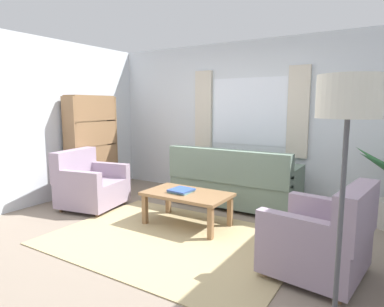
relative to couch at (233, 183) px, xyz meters
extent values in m
plane|color=gray|center=(-0.06, -1.55, -0.37)|extent=(6.24, 6.24, 0.00)
cube|color=silver|center=(-0.06, 0.71, 0.93)|extent=(5.32, 0.12, 2.60)
cube|color=silver|center=(-2.72, -1.55, 0.93)|extent=(0.12, 4.40, 2.60)
cube|color=white|center=(-0.06, 0.65, 1.08)|extent=(1.30, 0.01, 1.10)
cube|color=beige|center=(-0.89, 0.62, 1.08)|extent=(0.32, 0.06, 1.40)
cube|color=beige|center=(0.77, 0.62, 1.08)|extent=(0.32, 0.06, 1.40)
cube|color=tan|center=(-0.06, -1.55, -0.36)|extent=(2.77, 2.01, 0.01)
cube|color=slate|center=(0.00, 0.07, -0.12)|extent=(1.90, 0.80, 0.38)
cube|color=slate|center=(0.00, -0.25, 0.31)|extent=(1.90, 0.20, 0.48)
cube|color=slate|center=(0.87, 0.07, 0.19)|extent=(0.16, 0.80, 0.24)
cube|color=slate|center=(-0.87, 0.07, 0.19)|extent=(0.16, 0.80, 0.24)
cylinder|color=olive|center=(0.85, 0.37, -0.34)|extent=(0.06, 0.06, 0.06)
cylinder|color=olive|center=(-0.85, 0.37, -0.34)|extent=(0.06, 0.06, 0.06)
cylinder|color=olive|center=(0.85, -0.23, -0.34)|extent=(0.06, 0.06, 0.06)
cylinder|color=olive|center=(-0.85, -0.23, -0.34)|extent=(0.06, 0.06, 0.06)
cube|color=#998499|center=(-1.79, -1.18, -0.13)|extent=(0.94, 0.97, 0.36)
cube|color=#998499|center=(-2.11, -1.24, 0.28)|extent=(0.33, 0.86, 0.46)
cube|color=#998499|center=(-1.72, -1.53, 0.16)|extent=(0.81, 0.27, 0.22)
cube|color=#998499|center=(-1.86, -0.82, 0.16)|extent=(0.81, 0.27, 0.22)
cylinder|color=olive|center=(-1.41, -1.45, -0.34)|extent=(0.05, 0.05, 0.06)
cylinder|color=olive|center=(-1.54, -0.78, -0.34)|extent=(0.05, 0.05, 0.06)
cylinder|color=olive|center=(-2.04, -1.57, -0.34)|extent=(0.05, 0.05, 0.06)
cylinder|color=olive|center=(-2.17, -0.90, -0.34)|extent=(0.05, 0.05, 0.06)
cube|color=#998499|center=(1.52, -1.48, -0.13)|extent=(0.90, 0.93, 0.36)
cube|color=#998499|center=(1.84, -1.52, 0.28)|extent=(0.28, 0.86, 0.46)
cube|color=#998499|center=(1.56, -1.12, 0.16)|extent=(0.81, 0.22, 0.22)
cube|color=#998499|center=(1.47, -1.84, 0.16)|extent=(0.81, 0.22, 0.22)
cylinder|color=olive|center=(1.24, -1.10, -0.34)|extent=(0.05, 0.05, 0.06)
cylinder|color=olive|center=(1.16, -1.78, -0.34)|extent=(0.05, 0.05, 0.06)
cylinder|color=olive|center=(1.88, -1.19, -0.34)|extent=(0.05, 0.05, 0.06)
cylinder|color=olive|center=(1.79, -1.86, -0.34)|extent=(0.05, 0.05, 0.06)
cube|color=olive|center=(-0.17, -1.05, 0.05)|extent=(1.10, 0.64, 0.04)
cube|color=olive|center=(-0.66, -1.31, -0.17)|extent=(0.06, 0.06, 0.40)
cube|color=olive|center=(0.32, -1.31, -0.17)|extent=(0.06, 0.06, 0.40)
cube|color=olive|center=(-0.66, -0.79, -0.17)|extent=(0.06, 0.06, 0.40)
cube|color=olive|center=(0.32, -0.79, -0.17)|extent=(0.06, 0.06, 0.40)
cube|color=#5B8E93|center=(-0.25, -1.07, 0.08)|extent=(0.27, 0.26, 0.02)
cube|color=#335199|center=(-0.24, -1.08, 0.10)|extent=(0.29, 0.30, 0.02)
cone|color=#2D6638|center=(1.84, 0.32, 0.50)|extent=(0.53, 0.26, 0.36)
cone|color=#2D6638|center=(1.88, 0.11, 0.49)|extent=(0.47, 0.36, 0.35)
cube|color=olive|center=(-2.44, -0.14, 0.48)|extent=(0.30, 0.04, 1.70)
cube|color=olive|center=(-2.44, -1.04, 0.48)|extent=(0.30, 0.04, 1.70)
cube|color=olive|center=(-2.30, -0.59, 0.48)|extent=(0.02, 0.90, 1.70)
cube|color=olive|center=(-2.44, -0.59, -0.36)|extent=(0.30, 0.86, 0.02)
cube|color=olive|center=(-2.44, -0.59, 0.07)|extent=(0.30, 0.86, 0.02)
cube|color=olive|center=(-2.44, -0.59, 0.49)|extent=(0.30, 0.86, 0.02)
cube|color=olive|center=(-2.44, -0.59, 0.92)|extent=(0.30, 0.86, 0.02)
cube|color=olive|center=(-2.44, -0.59, 1.34)|extent=(0.30, 0.86, 0.02)
cube|color=#2D2D33|center=(-2.44, -0.24, 0.65)|extent=(0.27, 0.08, 0.29)
cube|color=#335199|center=(-2.44, -0.32, 0.62)|extent=(0.25, 0.06, 0.24)
cube|color=orange|center=(-2.44, -0.40, 0.61)|extent=(0.24, 0.08, 0.21)
cube|color=#335199|center=(-2.44, -0.50, 0.63)|extent=(0.24, 0.09, 0.26)
cube|color=#387F4C|center=(-2.44, -0.59, 0.63)|extent=(0.25, 0.08, 0.25)
cube|color=beige|center=(-2.44, -0.68, 0.62)|extent=(0.26, 0.09, 0.23)
cube|color=#7F478C|center=(-2.44, -0.79, 0.64)|extent=(0.28, 0.10, 0.27)
cube|color=#5B8E93|center=(-2.44, -0.88, 0.63)|extent=(0.23, 0.06, 0.26)
cube|color=#387F4C|center=(-2.44, -0.96, 0.60)|extent=(0.24, 0.07, 0.19)
cylinder|color=#4C4C51|center=(1.84, -2.51, 0.39)|extent=(0.03, 0.03, 1.46)
cylinder|color=silver|center=(1.84, -2.51, 1.24)|extent=(0.35, 0.35, 0.24)
camera|label=1|loc=(2.09, -4.56, 1.19)|focal=31.13mm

